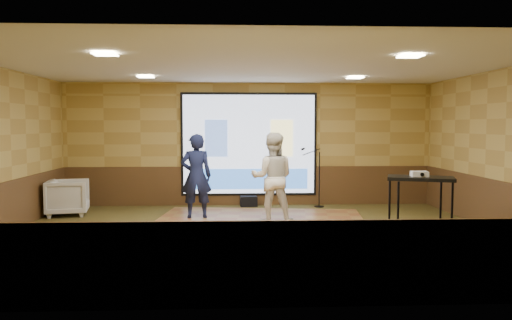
{
  "coord_description": "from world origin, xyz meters",
  "views": [
    {
      "loc": [
        -0.39,
        -8.74,
        1.97
      ],
      "look_at": [
        0.05,
        0.78,
        1.3
      ],
      "focal_mm": 35.0,
      "sensor_mm": 36.0,
      "label": 1
    }
  ],
  "objects_px": {
    "banquet_chair": "(68,197)",
    "mic_stand": "(317,187)",
    "player_left": "(196,176)",
    "player_right": "(272,178)",
    "dance_floor": "(259,222)",
    "av_table": "(420,195)",
    "projector": "(419,174)",
    "projector_screen": "(249,145)",
    "duffel_bag": "(249,201)"
  },
  "relations": [
    {
      "from": "player_right",
      "to": "av_table",
      "type": "height_order",
      "value": "player_right"
    },
    {
      "from": "projector_screen",
      "to": "av_table",
      "type": "bearing_deg",
      "value": -56.2
    },
    {
      "from": "av_table",
      "to": "projector_screen",
      "type": "bearing_deg",
      "value": 123.8
    },
    {
      "from": "banquet_chair",
      "to": "duffel_bag",
      "type": "bearing_deg",
      "value": -86.81
    },
    {
      "from": "player_left",
      "to": "player_right",
      "type": "height_order",
      "value": "player_right"
    },
    {
      "from": "dance_floor",
      "to": "mic_stand",
      "type": "distance_m",
      "value": 2.47
    },
    {
      "from": "projector",
      "to": "player_left",
      "type": "bearing_deg",
      "value": 157.35
    },
    {
      "from": "player_right",
      "to": "dance_floor",
      "type": "bearing_deg",
      "value": -17.58
    },
    {
      "from": "player_right",
      "to": "av_table",
      "type": "bearing_deg",
      "value": 150.2
    },
    {
      "from": "projector_screen",
      "to": "mic_stand",
      "type": "xyz_separation_m",
      "value": [
        1.62,
        -0.34,
        -0.98
      ]
    },
    {
      "from": "mic_stand",
      "to": "player_left",
      "type": "bearing_deg",
      "value": -130.32
    },
    {
      "from": "banquet_chair",
      "to": "mic_stand",
      "type": "bearing_deg",
      "value": -92.41
    },
    {
      "from": "dance_floor",
      "to": "player_left",
      "type": "distance_m",
      "value": 1.65
    },
    {
      "from": "av_table",
      "to": "projector",
      "type": "relative_size",
      "value": 4.18
    },
    {
      "from": "mic_stand",
      "to": "banquet_chair",
      "type": "height_order",
      "value": "mic_stand"
    },
    {
      "from": "player_right",
      "to": "av_table",
      "type": "relative_size",
      "value": 1.61
    },
    {
      "from": "av_table",
      "to": "duffel_bag",
      "type": "distance_m",
      "value": 4.81
    },
    {
      "from": "av_table",
      "to": "banquet_chair",
      "type": "height_order",
      "value": "av_table"
    },
    {
      "from": "av_table",
      "to": "duffel_bag",
      "type": "bearing_deg",
      "value": 125.21
    },
    {
      "from": "player_left",
      "to": "av_table",
      "type": "height_order",
      "value": "player_left"
    },
    {
      "from": "player_left",
      "to": "player_right",
      "type": "bearing_deg",
      "value": 153.01
    },
    {
      "from": "dance_floor",
      "to": "av_table",
      "type": "xyz_separation_m",
      "value": [
        2.59,
        -1.82,
        0.79
      ]
    },
    {
      "from": "player_right",
      "to": "projector",
      "type": "distance_m",
      "value": 2.88
    },
    {
      "from": "projector",
      "to": "duffel_bag",
      "type": "relative_size",
      "value": 0.67
    },
    {
      "from": "player_left",
      "to": "banquet_chair",
      "type": "bearing_deg",
      "value": -17.61
    },
    {
      "from": "player_right",
      "to": "projector",
      "type": "relative_size",
      "value": 6.72
    },
    {
      "from": "player_right",
      "to": "banquet_chair",
      "type": "height_order",
      "value": "player_right"
    },
    {
      "from": "dance_floor",
      "to": "player_left",
      "type": "height_order",
      "value": "player_left"
    },
    {
      "from": "projector_screen",
      "to": "projector",
      "type": "xyz_separation_m",
      "value": [
        2.71,
        -4.06,
        -0.32
      ]
    },
    {
      "from": "player_right",
      "to": "projector_screen",
      "type": "bearing_deg",
      "value": -74.36
    },
    {
      "from": "av_table",
      "to": "duffel_bag",
      "type": "height_order",
      "value": "av_table"
    },
    {
      "from": "mic_stand",
      "to": "banquet_chair",
      "type": "relative_size",
      "value": 1.66
    },
    {
      "from": "dance_floor",
      "to": "projector",
      "type": "xyz_separation_m",
      "value": [
        2.57,
        -1.81,
        1.14
      ]
    },
    {
      "from": "av_table",
      "to": "mic_stand",
      "type": "bearing_deg",
      "value": 106.49
    },
    {
      "from": "duffel_bag",
      "to": "mic_stand",
      "type": "bearing_deg",
      "value": -5.51
    },
    {
      "from": "av_table",
      "to": "banquet_chair",
      "type": "distance_m",
      "value": 7.33
    },
    {
      "from": "duffel_bag",
      "to": "player_right",
      "type": "bearing_deg",
      "value": -79.48
    },
    {
      "from": "player_right",
      "to": "banquet_chair",
      "type": "xyz_separation_m",
      "value": [
        -4.39,
        1.17,
        -0.53
      ]
    },
    {
      "from": "projector_screen",
      "to": "dance_floor",
      "type": "distance_m",
      "value": 2.69
    },
    {
      "from": "player_right",
      "to": "projector",
      "type": "xyz_separation_m",
      "value": [
        2.32,
        -1.69,
        0.23
      ]
    },
    {
      "from": "player_left",
      "to": "player_right",
      "type": "relative_size",
      "value": 0.98
    },
    {
      "from": "player_right",
      "to": "projector",
      "type": "height_order",
      "value": "player_right"
    },
    {
      "from": "projector_screen",
      "to": "duffel_bag",
      "type": "distance_m",
      "value": 1.36
    },
    {
      "from": "projector",
      "to": "player_right",
      "type": "bearing_deg",
      "value": 151.78
    },
    {
      "from": "player_right",
      "to": "av_table",
      "type": "xyz_separation_m",
      "value": [
        2.34,
        -1.7,
        -0.12
      ]
    },
    {
      "from": "av_table",
      "to": "mic_stand",
      "type": "relative_size",
      "value": 0.78
    },
    {
      "from": "projector_screen",
      "to": "projector",
      "type": "relative_size",
      "value": 12.46
    },
    {
      "from": "projector_screen",
      "to": "av_table",
      "type": "xyz_separation_m",
      "value": [
        2.73,
        -4.07,
        -0.67
      ]
    },
    {
      "from": "projector",
      "to": "duffel_bag",
      "type": "xyz_separation_m",
      "value": [
        -2.72,
        3.87,
        -1.03
      ]
    },
    {
      "from": "dance_floor",
      "to": "av_table",
      "type": "height_order",
      "value": "av_table"
    }
  ]
}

